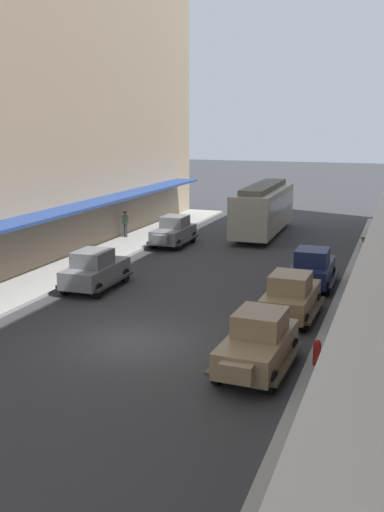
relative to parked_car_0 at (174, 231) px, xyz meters
name	(u,v)px	position (x,y,z in m)	size (l,w,h in m)	color
ground_plane	(133,342)	(4.80, -15.83, -0.94)	(200.00, 200.00, 0.00)	#38383A
sidewalk_right	(355,370)	(12.30, -15.83, -0.87)	(3.00, 60.00, 0.15)	#A8A59E
parked_car_0	(174,231)	(0.00, 0.00, 0.00)	(2.17, 4.27, 1.84)	slate
parked_car_1	(95,269)	(0.24, -10.29, 0.00)	(2.20, 4.28, 1.84)	slate
parked_car_2	(291,295)	(9.46, -11.35, 0.00)	(2.20, 4.28, 1.84)	#997F5B
parked_car_3	(258,341)	(9.44, -16.64, 0.00)	(2.27, 4.31, 1.84)	#997F5B
parked_car_4	(312,267)	(9.56, -6.55, 0.00)	(2.19, 4.28, 1.84)	#19234C
streetcar	(263,207)	(4.40, 5.43, 0.96)	(2.76, 9.66, 3.46)	#ADA899
fire_hydrant	(317,352)	(11.15, -15.97, -0.38)	(0.24, 0.24, 0.82)	#B21E19
pedestrian_1	(363,253)	(11.56, -3.01, 0.07)	(0.36, 0.28, 1.67)	#2D2D33
pedestrian_2	(125,224)	(-3.74, 0.80, 0.07)	(0.36, 0.28, 1.67)	#2D2D33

